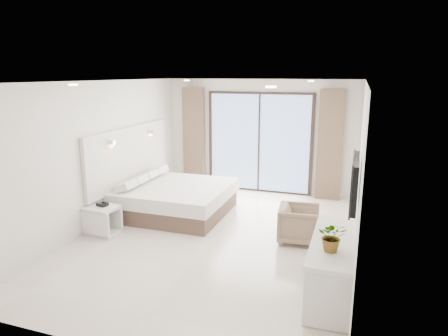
% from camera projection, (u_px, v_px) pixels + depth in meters
% --- Properties ---
extents(ground, '(6.20, 6.20, 0.00)m').
position_uv_depth(ground, '(216.00, 238.00, 7.02)').
color(ground, beige).
rests_on(ground, ground).
extents(room_shell, '(4.62, 6.22, 2.72)m').
position_uv_depth(room_shell, '(221.00, 141.00, 7.48)').
color(room_shell, silver).
rests_on(room_shell, ground).
extents(bed, '(2.12, 2.02, 0.73)m').
position_uv_depth(bed, '(175.00, 199.00, 8.21)').
color(bed, brown).
rests_on(bed, ground).
extents(nightstand, '(0.60, 0.51, 0.51)m').
position_uv_depth(nightstand, '(102.00, 220.00, 7.16)').
color(nightstand, silver).
rests_on(nightstand, ground).
extents(phone, '(0.21, 0.18, 0.06)m').
position_uv_depth(phone, '(102.00, 204.00, 7.13)').
color(phone, black).
rests_on(phone, nightstand).
extents(console_desk, '(0.53, 1.71, 0.77)m').
position_uv_depth(console_desk, '(332.00, 254.00, 5.10)').
color(console_desk, silver).
rests_on(console_desk, ground).
extents(plant, '(0.37, 0.40, 0.29)m').
position_uv_depth(plant, '(332.00, 240.00, 4.70)').
color(plant, '#33662D').
rests_on(plant, console_desk).
extents(armchair, '(0.70, 0.73, 0.69)m').
position_uv_depth(armchair, '(299.00, 222.00, 6.82)').
color(armchair, '#8F715D').
rests_on(armchair, ground).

